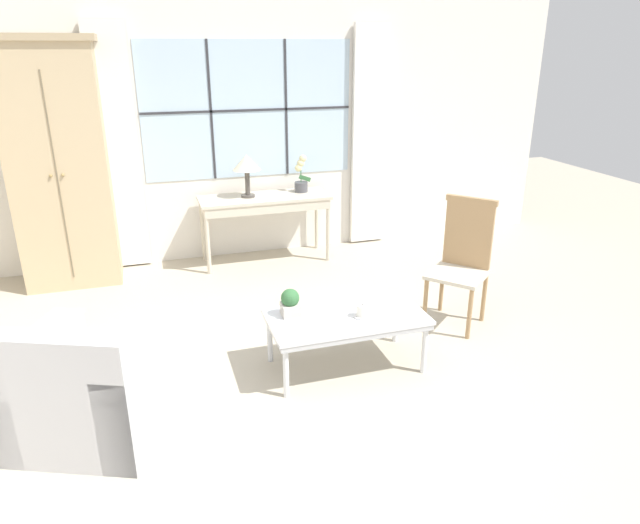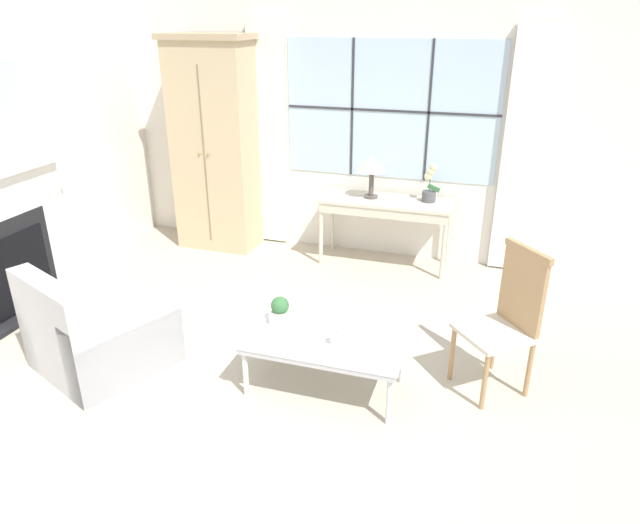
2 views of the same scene
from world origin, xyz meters
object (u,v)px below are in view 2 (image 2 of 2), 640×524
object	(u,v)px
fireplace	(3,234)
potted_orchid	(430,187)
coffee_table	(326,343)
armoire	(215,145)
console_table	(386,207)
potted_plant_small	(280,310)
armchair_upholstered	(99,332)
side_chair_wooden	(508,313)
table_lamp	(372,165)
pillar_candle	(336,340)

from	to	relation	value
fireplace	potted_orchid	bearing A→B (deg)	32.40
coffee_table	armoire	bearing A→B (deg)	130.49
fireplace	console_table	xyz separation A→B (m)	(2.97, 2.09, -0.10)
console_table	potted_plant_small	bearing A→B (deg)	-97.79
console_table	armchair_upholstered	bearing A→B (deg)	-122.49
armchair_upholstered	potted_plant_small	world-z (taller)	armchair_upholstered
potted_plant_small	coffee_table	bearing A→B (deg)	-16.59
potted_orchid	coffee_table	distance (m)	2.53
side_chair_wooden	fireplace	bearing A→B (deg)	-177.90
table_lamp	side_chair_wooden	distance (m)	2.48
coffee_table	potted_plant_small	size ratio (longest dim) A/B	5.56
console_table	potted_orchid	xyz separation A→B (m)	(0.43, 0.07, 0.24)
armoire	table_lamp	xyz separation A→B (m)	(1.79, 0.02, -0.10)
console_table	table_lamp	xyz separation A→B (m)	(-0.17, 0.02, 0.43)
armoire	coffee_table	distance (m)	3.23
console_table	coffee_table	size ratio (longest dim) A/B	1.23
pillar_candle	table_lamp	bearing A→B (deg)	97.89
potted_orchid	armoire	bearing A→B (deg)	-178.27
console_table	potted_orchid	world-z (taller)	potted_orchid
potted_orchid	armchair_upholstered	size ratio (longest dim) A/B	0.36
side_chair_wooden	potted_plant_small	bearing A→B (deg)	-168.16
console_table	side_chair_wooden	distance (m)	2.31
table_lamp	potted_orchid	size ratio (longest dim) A/B	1.12
armoire	potted_plant_small	xyz separation A→B (m)	(1.65, -2.27, -0.65)
table_lamp	potted_orchid	distance (m)	0.63
pillar_candle	console_table	bearing A→B (deg)	94.03
table_lamp	armchair_upholstered	size ratio (longest dim) A/B	0.40
armchair_upholstered	coffee_table	world-z (taller)	armchair_upholstered
armoire	console_table	size ratio (longest dim) A/B	1.69
fireplace	potted_plant_small	world-z (taller)	fireplace
fireplace	potted_plant_small	size ratio (longest dim) A/B	10.86
armoire	armchair_upholstered	bearing A→B (deg)	-83.50
fireplace	armoire	world-z (taller)	armoire
armchair_upholstered	pillar_candle	world-z (taller)	armchair_upholstered
armoire	pillar_candle	bearing A→B (deg)	-48.95
coffee_table	potted_plant_small	bearing A→B (deg)	163.41
potted_orchid	pillar_candle	xyz separation A→B (m)	(-0.26, -2.52, -0.42)
fireplace	coffee_table	world-z (taller)	fireplace
pillar_candle	armchair_upholstered	bearing A→B (deg)	-174.89
table_lamp	potted_orchid	bearing A→B (deg)	5.00
coffee_table	pillar_candle	world-z (taller)	pillar_candle
armchair_upholstered	pillar_candle	bearing A→B (deg)	5.11
table_lamp	potted_plant_small	bearing A→B (deg)	-93.50
potted_plant_small	fireplace	bearing A→B (deg)	176.20
potted_plant_small	console_table	bearing A→B (deg)	82.21
console_table	table_lamp	size ratio (longest dim) A/B	3.07
armoire	side_chair_wooden	distance (m)	3.81
fireplace	potted_plant_small	bearing A→B (deg)	-3.80
potted_orchid	coffee_table	xyz separation A→B (m)	(-0.36, -2.45, -0.50)
fireplace	console_table	world-z (taller)	fireplace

